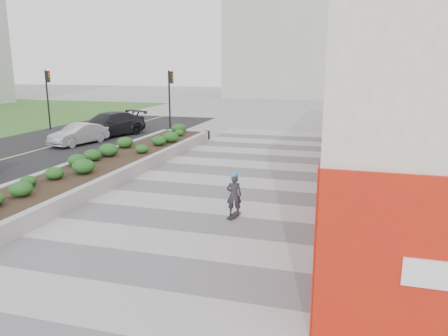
% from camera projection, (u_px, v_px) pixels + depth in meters
% --- Properties ---
extents(ground, '(160.00, 160.00, 0.00)m').
position_uv_depth(ground, '(166.00, 245.00, 11.32)').
color(ground, gray).
rests_on(ground, ground).
extents(walkway, '(8.00, 36.00, 0.01)m').
position_uv_depth(walkway, '(203.00, 209.00, 14.12)').
color(walkway, '#A8A8AD').
rests_on(walkway, ground).
extents(building, '(6.04, 24.08, 8.00)m').
position_uv_depth(building, '(422.00, 80.00, 16.90)').
color(building, beige).
rests_on(building, ground).
extents(planter, '(3.00, 18.00, 0.90)m').
position_uv_depth(planter, '(114.00, 161.00, 19.25)').
color(planter, '#9E9EA0').
rests_on(planter, ground).
extents(traffic_signal_near, '(0.33, 0.28, 4.20)m').
position_uv_depth(traffic_signal_near, '(170.00, 93.00, 29.00)').
color(traffic_signal_near, black).
rests_on(traffic_signal_near, ground).
extents(traffic_signal_far, '(0.33, 0.28, 4.20)m').
position_uv_depth(traffic_signal_far, '(48.00, 91.00, 31.03)').
color(traffic_signal_far, black).
rests_on(traffic_signal_far, ground).
extents(distant_bldg_north_l, '(16.00, 12.00, 20.00)m').
position_uv_depth(distant_bldg_north_l, '(288.00, 25.00, 61.77)').
color(distant_bldg_north_l, '#ADAAA3').
rests_on(distant_bldg_north_l, ground).
extents(distant_bldg_north_r, '(14.00, 10.00, 24.00)m').
position_uv_depth(distant_bldg_north_r, '(437.00, 10.00, 60.55)').
color(distant_bldg_north_r, '#ADAAA3').
rests_on(distant_bldg_north_r, ground).
extents(manhole_cover, '(0.44, 0.44, 0.01)m').
position_uv_depth(manhole_cover, '(218.00, 211.00, 13.98)').
color(manhole_cover, '#595654').
rests_on(manhole_cover, ground).
extents(skateboarder, '(0.53, 0.74, 1.43)m').
position_uv_depth(skateboarder, '(234.00, 195.00, 13.22)').
color(skateboarder, beige).
rests_on(skateboarder, ground).
extents(car_silver, '(2.10, 3.87, 1.21)m').
position_uv_depth(car_silver, '(79.00, 134.00, 25.48)').
color(car_silver, '#B7BBBF').
rests_on(car_silver, ground).
extents(car_dark, '(3.83, 5.75, 1.55)m').
position_uv_depth(car_dark, '(108.00, 124.00, 28.39)').
color(car_dark, black).
rests_on(car_dark, ground).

